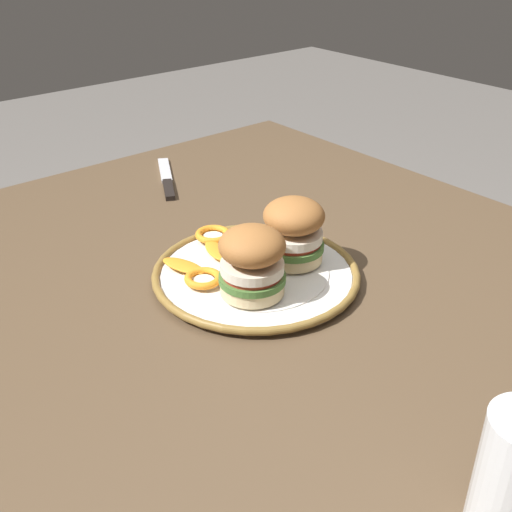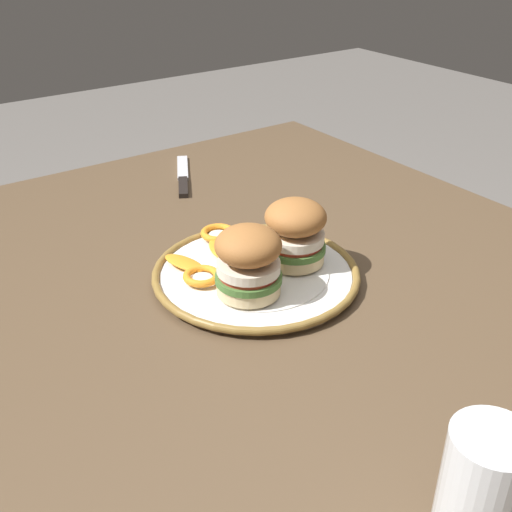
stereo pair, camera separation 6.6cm
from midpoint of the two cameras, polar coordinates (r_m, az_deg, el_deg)
name	(u,v)px [view 2 (the right image)]	position (r m, az deg, el deg)	size (l,w,h in m)	color
dining_table	(277,337)	(0.98, 3.80, -7.38)	(1.27, 1.05, 0.74)	brown
dinner_plate	(256,274)	(0.95, 1.99, -1.65)	(0.31, 0.31, 0.02)	white
sandwich_half_left	(295,231)	(0.95, 5.56, 2.22)	(0.12, 0.12, 0.10)	beige
sandwich_half_right	(248,260)	(0.86, 1.49, -0.44)	(0.11, 0.11, 0.10)	beige
orange_peel_curled	(217,233)	(1.04, -1.71, 2.02)	(0.07, 0.07, 0.01)	orange
orange_peel_strip_long	(219,249)	(0.99, -1.49, 0.62)	(0.07, 0.05, 0.01)	orange
orange_peel_strip_short	(184,263)	(0.96, -4.56, -0.65)	(0.08, 0.05, 0.01)	orange
orange_peel_small_curl	(202,276)	(0.92, -2.88, -1.88)	(0.07, 0.07, 0.01)	orange
drinking_glass	(479,503)	(0.61, 22.66, -19.99)	(0.07, 0.07, 0.13)	white
table_knife	(183,179)	(1.31, -5.19, 6.97)	(0.20, 0.12, 0.01)	silver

